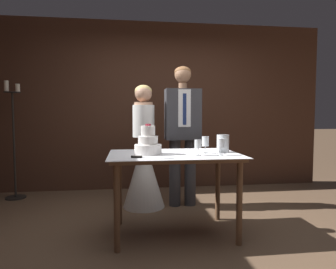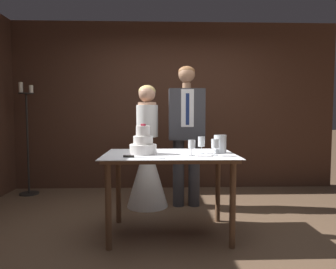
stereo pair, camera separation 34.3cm
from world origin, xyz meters
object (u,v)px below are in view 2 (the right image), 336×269
at_px(cake_table, 169,163).
at_px(groom, 186,127).
at_px(wine_glass_near, 201,142).
at_px(wine_glass_far, 192,145).
at_px(tiered_cake, 143,144).
at_px(cake_knife, 136,157).
at_px(wine_glass_middle, 215,144).
at_px(hurricane_candle, 220,144).
at_px(bride, 147,162).
at_px(candle_stand, 27,143).

distance_m(cake_table, groom, 1.02).
height_order(wine_glass_near, wine_glass_far, wine_glass_near).
relative_size(tiered_cake, wine_glass_near, 1.77).
relative_size(tiered_cake, wine_glass_far, 1.98).
distance_m(cake_knife, wine_glass_middle, 0.75).
relative_size(cake_knife, wine_glass_far, 2.55).
bearing_deg(cake_table, groom, 74.62).
xyz_separation_m(cake_knife, groom, (0.57, 1.20, 0.22)).
xyz_separation_m(cake_table, tiered_cake, (-0.26, -0.02, 0.20)).
distance_m(wine_glass_near, groom, 0.94).
bearing_deg(hurricane_candle, bride, 131.05).
xyz_separation_m(cake_table, cake_knife, (-0.31, -0.27, 0.11)).
relative_size(wine_glass_near, wine_glass_far, 1.12).
relative_size(cake_table, wine_glass_far, 8.54).
height_order(cake_table, candle_stand, candle_stand).
bearing_deg(tiered_cake, candle_stand, 138.78).
distance_m(wine_glass_near, hurricane_candle, 0.21).
xyz_separation_m(tiered_cake, wine_glass_middle, (0.68, -0.16, 0.01)).
relative_size(cake_knife, groom, 0.21).
bearing_deg(groom, cake_knife, -115.38).
height_order(wine_glass_near, bride, bride).
xyz_separation_m(wine_glass_middle, hurricane_candle, (0.09, 0.22, -0.03)).
relative_size(wine_glass_near, wine_glass_middle, 1.06).
bearing_deg(tiered_cake, wine_glass_middle, -13.07).
bearing_deg(cake_table, bride, 105.37).
distance_m(wine_glass_near, bride, 1.15).
height_order(hurricane_candle, candle_stand, candle_stand).
distance_m(wine_glass_far, candle_stand, 2.87).
bearing_deg(wine_glass_near, bride, 121.58).
relative_size(tiered_cake, bride, 0.19).
relative_size(cake_table, hurricane_candle, 7.09).
bearing_deg(bride, candle_stand, 160.53).
xyz_separation_m(groom, candle_stand, (-2.33, 0.64, -0.27)).
relative_size(bride, groom, 0.87).
bearing_deg(wine_glass_near, hurricane_candle, 13.44).
relative_size(wine_glass_middle, groom, 0.09).
bearing_deg(wine_glass_near, wine_glass_far, -124.97).
bearing_deg(cake_knife, bride, 99.15).
relative_size(groom, candle_stand, 1.09).
distance_m(cake_table, hurricane_candle, 0.55).
bearing_deg(wine_glass_far, cake_table, 140.78).
bearing_deg(bride, hurricane_candle, -48.95).
height_order(wine_glass_middle, candle_stand, candle_stand).
xyz_separation_m(wine_glass_middle, groom, (-0.17, 1.11, 0.12)).
xyz_separation_m(tiered_cake, wine_glass_far, (0.47, -0.15, 0.00)).
height_order(hurricane_candle, groom, groom).
bearing_deg(wine_glass_near, wine_glass_middle, -58.90).
bearing_deg(cake_table, wine_glass_far, -39.22).
xyz_separation_m(wine_glass_far, candle_stand, (-2.28, 1.74, -0.14)).
bearing_deg(bride, cake_knife, -92.76).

